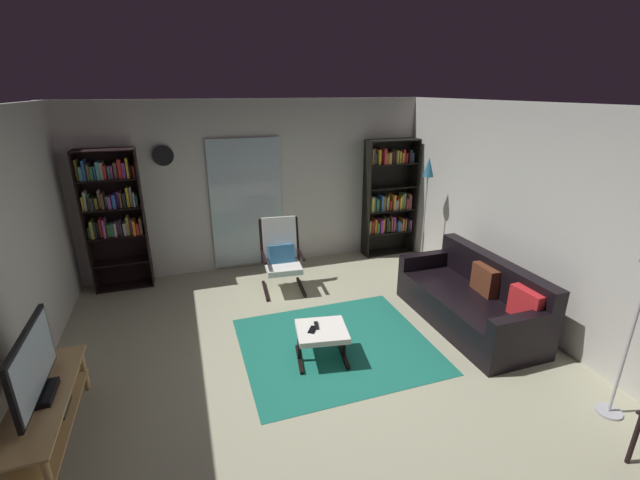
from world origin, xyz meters
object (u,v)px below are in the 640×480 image
television (34,367)px  tv_remote (316,326)px  leather_sofa (473,301)px  ottoman (322,334)px  bookshelf_near_tv (113,211)px  lounge_armchair (281,253)px  floor_lamp_by_shelf (427,184)px  bookshelf_near_sofa (389,197)px  cell_phone (313,330)px  tv_stand (47,411)px  wall_clock (163,156)px

television → tv_remote: television is taller
leather_sofa → ottoman: bearing=-176.9°
bookshelf_near_tv → tv_remote: (2.12, -2.53, -0.76)m
lounge_armchair → floor_lamp_by_shelf: floor_lamp_by_shelf is taller
television → bookshelf_near_sofa: 5.43m
ottoman → cell_phone: 0.12m
bookshelf_near_tv → lounge_armchair: size_ratio=1.95×
tv_stand → leather_sofa: 4.45m
tv_stand → cell_phone: size_ratio=9.86×
cell_phone → floor_lamp_by_shelf: bearing=70.0°
television → ottoman: (2.45, 0.37, -0.44)m
lounge_armchair → ottoman: lounge_armchair is taller
bookshelf_near_tv → wall_clock: 1.02m
television → ottoman: 2.51m
floor_lamp_by_shelf → tv_remote: bearing=-144.0°
cell_phone → wall_clock: 3.37m
tv_stand → tv_remote: size_ratio=9.59×
bookshelf_near_tv → floor_lamp_by_shelf: bearing=-11.1°
lounge_armchair → ottoman: bearing=-90.5°
bookshelf_near_tv → bookshelf_near_sofa: bearing=-0.0°
lounge_armchair → bookshelf_near_sofa: bearing=20.4°
ottoman → tv_remote: (-0.04, 0.06, 0.08)m
bookshelf_near_tv → bookshelf_near_sofa: (4.25, -0.00, -0.15)m
television → wall_clock: size_ratio=3.21×
bookshelf_near_tv → ottoman: size_ratio=3.36×
ottoman → bookshelf_near_sofa: bearing=51.2°
tv_stand → lounge_armchair: 3.30m
tv_stand → lounge_armchair: size_ratio=1.35×
leather_sofa → wall_clock: (-3.40, 2.63, 1.55)m
bookshelf_near_sofa → wall_clock: wall_clock is taller
leather_sofa → lounge_armchair: size_ratio=1.87×
lounge_armchair → tv_remote: lounge_armchair is taller
television → cell_phone: bearing=9.2°
leather_sofa → cell_phone: leather_sofa is taller
television → bookshelf_near_tv: 3.01m
floor_lamp_by_shelf → wall_clock: bearing=164.8°
bookshelf_near_tv → lounge_armchair: bookshelf_near_tv is taller
tv_stand → tv_remote: 2.45m
television → bookshelf_near_tv: size_ratio=0.47×
television → ottoman: television is taller
bookshelf_near_tv → ottoman: 3.48m
bookshelf_near_tv → tv_remote: 3.39m
bookshelf_near_tv → leather_sofa: bookshelf_near_tv is taller
bookshelf_near_sofa → floor_lamp_by_shelf: (0.17, -0.86, 0.40)m
tv_stand → cell_phone: tv_stand is taller
bookshelf_near_tv → leather_sofa: bearing=-31.1°
tv_stand → lounge_armchair: (2.46, 2.18, 0.22)m
television → bookshelf_near_sofa: size_ratio=0.47×
ottoman → floor_lamp_by_shelf: floor_lamp_by_shelf is taller
floor_lamp_by_shelf → television: bearing=-155.9°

